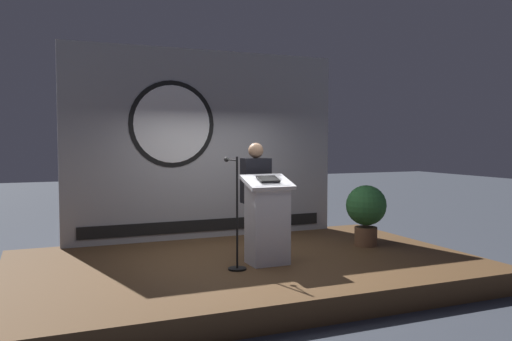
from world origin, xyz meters
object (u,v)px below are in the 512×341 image
at_px(speaker_person, 256,199).
at_px(microphone_stand, 236,229).
at_px(podium, 267,221).
at_px(potted_plant, 366,209).

height_order(speaker_person, microphone_stand, speaker_person).
relative_size(podium, speaker_person, 0.74).
xyz_separation_m(podium, speaker_person, (0.03, 0.48, 0.26)).
bearing_deg(microphone_stand, speaker_person, 47.40).
bearing_deg(potted_plant, podium, -165.58).
height_order(microphone_stand, potted_plant, microphone_stand).
bearing_deg(potted_plant, microphone_stand, -166.33).
height_order(podium, microphone_stand, microphone_stand).
relative_size(speaker_person, microphone_stand, 1.12).
xyz_separation_m(podium, microphone_stand, (-0.50, -0.09, -0.06)).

